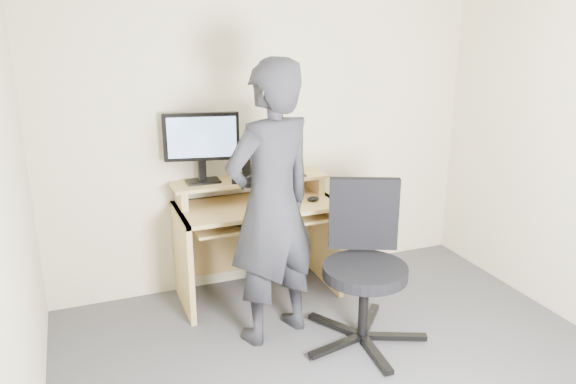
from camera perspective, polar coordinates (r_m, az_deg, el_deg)
back_wall at (r=4.43m, az=-2.02°, el=6.41°), size 3.50×0.02×2.50m
desk at (r=4.36m, az=-3.44°, el=-3.41°), size 1.20×0.60×0.91m
monitor at (r=4.16m, az=-8.78°, el=5.11°), size 0.55×0.16×0.52m
external_drive at (r=4.29m, az=-3.91°, el=2.72°), size 0.09×0.14×0.20m
travel_mug at (r=4.35m, az=-2.59°, el=2.78°), size 0.10×0.10×0.18m
smartphone at (r=4.39m, az=1.20°, el=1.82°), size 0.08×0.13×0.01m
charger at (r=4.17m, az=-5.42°, el=1.08°), size 0.06×0.05×0.03m
headphones at (r=4.36m, az=-4.93°, el=1.68°), size 0.20×0.20×0.06m
keyboard at (r=4.14m, az=-4.22°, el=-2.85°), size 0.49×0.33×0.03m
mouse at (r=4.27m, az=2.58°, el=-0.71°), size 0.10×0.06×0.04m
office_chair at (r=3.75m, az=7.76°, el=-6.71°), size 0.83×0.82×1.05m
person at (r=3.61m, az=-1.68°, el=-1.36°), size 0.79×0.65×1.87m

